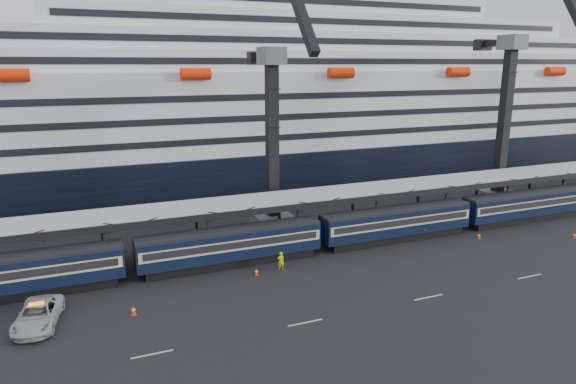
% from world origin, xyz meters
% --- Properties ---
extents(ground, '(260.00, 260.00, 0.00)m').
position_xyz_m(ground, '(0.00, 0.00, 0.00)').
color(ground, black).
rests_on(ground, ground).
extents(train, '(133.05, 3.00, 4.05)m').
position_xyz_m(train, '(-4.65, 10.00, 2.20)').
color(train, black).
rests_on(train, ground).
extents(canopy, '(130.00, 6.25, 5.53)m').
position_xyz_m(canopy, '(0.00, 14.00, 5.25)').
color(canopy, '#9FA2A7').
rests_on(canopy, ground).
extents(cruise_ship, '(214.09, 28.84, 34.00)m').
position_xyz_m(cruise_ship, '(-1.08, 45.99, 12.34)').
color(cruise_ship, black).
rests_on(cruise_ship, ground).
extents(crane_dark_near, '(4.50, 17.75, 35.08)m').
position_xyz_m(crane_dark_near, '(-20.00, 18.59, 11.93)').
color(crane_dark_near, '#4B4E52').
rests_on(crane_dark_near, ground).
extents(crane_dark_mid, '(4.50, 18.24, 39.64)m').
position_xyz_m(crane_dark_mid, '(15.00, 17.59, 13.36)').
color(crane_dark_mid, '#4B4E52').
rests_on(crane_dark_mid, ground).
extents(pickup_truck, '(4.03, 6.84, 1.79)m').
position_xyz_m(pickup_truck, '(-45.66, 3.70, 0.89)').
color(pickup_truck, '#A5A8AD').
rests_on(pickup_truck, ground).
extents(worker, '(0.72, 0.49, 1.92)m').
position_xyz_m(worker, '(-23.79, 6.82, 0.96)').
color(worker, '#CAD70B').
rests_on(worker, ground).
extents(traffic_cone_b, '(0.42, 0.42, 0.85)m').
position_xyz_m(traffic_cone_b, '(-38.53, 2.65, 0.42)').
color(traffic_cone_b, '#FB2D07').
rests_on(traffic_cone_b, ground).
extents(traffic_cone_c, '(0.37, 0.37, 0.74)m').
position_xyz_m(traffic_cone_c, '(-26.48, 6.54, 0.37)').
color(traffic_cone_c, '#FB2D07').
rests_on(traffic_cone_c, ground).
extents(traffic_cone_d, '(0.39, 0.39, 0.77)m').
position_xyz_m(traffic_cone_d, '(1.39, 6.65, 0.38)').
color(traffic_cone_d, '#FB2D07').
rests_on(traffic_cone_d, ground).
extents(traffic_cone_e, '(0.34, 0.34, 0.68)m').
position_xyz_m(traffic_cone_e, '(12.08, 2.51, 0.34)').
color(traffic_cone_e, '#FB2D07').
rests_on(traffic_cone_e, ground).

